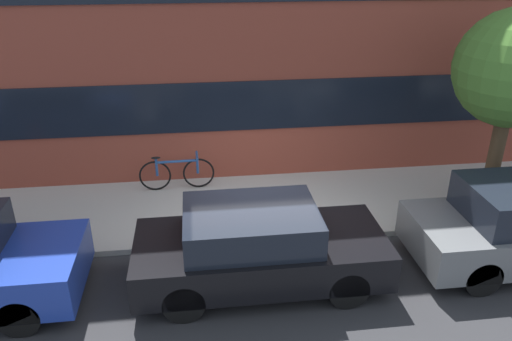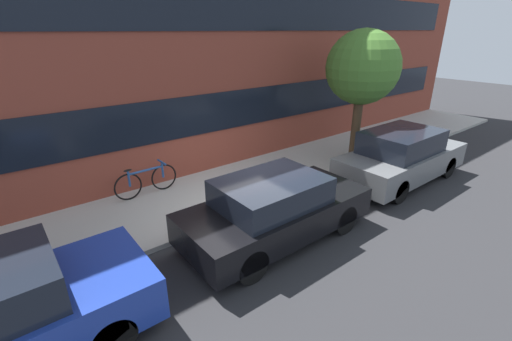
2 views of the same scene
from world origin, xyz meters
name	(u,v)px [view 1 (image 1 of 2)]	position (x,y,z in m)	size (l,w,h in m)	color
ground_plane	(261,245)	(0.00, 0.00, 0.00)	(56.00, 56.00, 0.00)	#2B2B2D
sidewalk_strip	(252,206)	(0.00, 1.39, 0.06)	(28.00, 2.78, 0.11)	#B2AFA8
parked_car_black	(258,247)	(-0.19, -1.05, 0.68)	(3.97, 1.70, 1.35)	black
bicycle	(177,172)	(-1.53, 2.31, 0.50)	(1.63, 0.44, 0.79)	black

